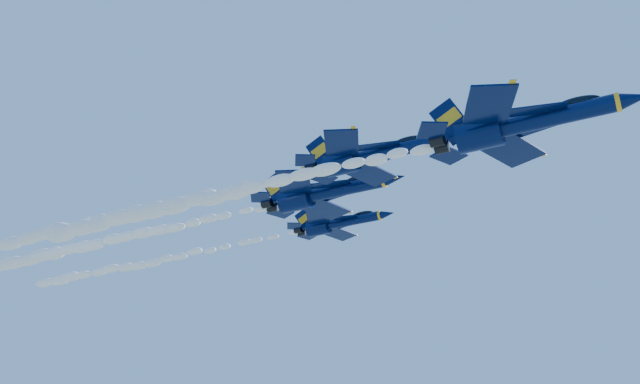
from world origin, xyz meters
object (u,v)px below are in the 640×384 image
at_px(jet_lead, 521,123).
at_px(jet_fourth, 338,223).
at_px(jet_second, 370,155).
at_px(jet_third, 323,193).

xyz_separation_m(jet_lead, jet_fourth, (-29.83, 23.88, 4.93)).
bearing_deg(jet_second, jet_third, 141.31).
bearing_deg(jet_third, jet_lead, -27.15).
distance_m(jet_lead, jet_third, 31.17).
height_order(jet_second, jet_third, jet_third).
distance_m(jet_third, jet_fourth, 10.13).
relative_size(jet_second, jet_third, 0.92).
bearing_deg(jet_second, jet_fourth, 124.48).
bearing_deg(jet_lead, jet_second, 160.34).
relative_size(jet_second, jet_fourth, 1.20).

